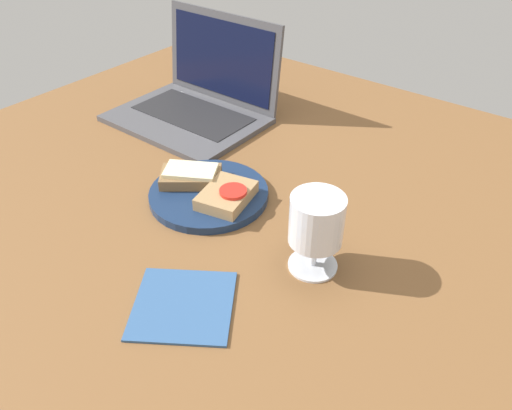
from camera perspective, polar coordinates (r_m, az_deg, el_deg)
wooden_table at (r=86.62cm, az=-4.03°, el=-2.44°), size 140.00×140.00×3.00cm
plate at (r=90.59cm, az=-5.41°, el=1.25°), size 21.52×21.52×1.50cm
sandwich_with_cheese at (r=92.27cm, az=-7.44°, el=3.36°), size 12.69×11.93×2.78cm
sandwich_with_tomato at (r=86.75cm, az=-3.34°, el=1.14°), size 9.69×11.52×2.77cm
wine_glass at (r=71.77cm, az=6.83°, el=-2.24°), size 7.98×7.98×12.74cm
laptop at (r=118.37cm, az=-6.47°, el=12.21°), size 33.24×27.20×21.34cm
napkin at (r=71.73cm, az=-8.31°, el=-11.22°), size 18.95×18.88×0.40cm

